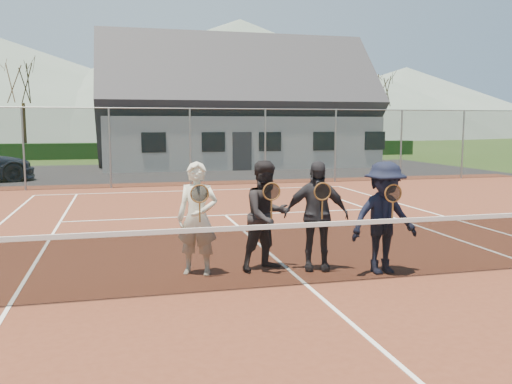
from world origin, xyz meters
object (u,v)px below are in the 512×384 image
Objects in this scene: player_a at (197,218)px; player_b at (267,216)px; tennis_net at (306,251)px; clubhouse at (235,97)px; player_c at (316,215)px; player_d at (384,218)px.

player_b is at bearing 0.10° from player_a.
clubhouse is at bearing 80.54° from tennis_net.
player_a is (-1.48, 1.00, 0.38)m from tennis_net.
clubhouse is 23.66m from player_c.
player_b is at bearing 108.54° from tennis_net.
player_d is (1.75, -0.67, -0.00)m from player_b.
player_b is at bearing 166.07° from player_c.
player_a is at bearing -103.40° from clubhouse.
player_b is 0.80m from player_c.
player_d is at bearing -25.98° from player_c.
player_a is at bearing 167.05° from player_d.
player_b is (1.14, 0.00, -0.00)m from player_a.
player_c is (0.45, 0.81, 0.38)m from tennis_net.
clubhouse is at bearing 83.78° from player_d.
player_b and player_d have the same top height.
player_c and player_d have the same top height.
clubhouse reaches higher than player_d.
player_c reaches higher than tennis_net.
clubhouse is 8.67× the size of player_d.
tennis_net is 24.57m from clubhouse.
player_b is 1.00× the size of player_d.
tennis_net is 6.49× the size of player_c.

